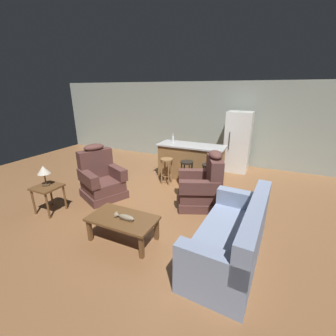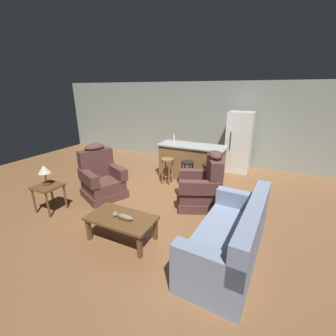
{
  "view_description": "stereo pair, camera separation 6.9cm",
  "coord_description": "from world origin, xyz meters",
  "px_view_note": "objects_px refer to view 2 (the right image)",
  "views": [
    {
      "loc": [
        1.88,
        -4.25,
        2.36
      ],
      "look_at": [
        -0.02,
        -0.1,
        0.75
      ],
      "focal_mm": 24.0,
      "sensor_mm": 36.0,
      "label": 1
    },
    {
      "loc": [
        1.94,
        -4.22,
        2.36
      ],
      "look_at": [
        -0.02,
        -0.1,
        0.75
      ],
      "focal_mm": 24.0,
      "sensor_mm": 36.0,
      "label": 2
    }
  ],
  "objects_px": {
    "fish_figurine": "(123,217)",
    "bottle_tall_green": "(174,139)",
    "couch": "(231,239)",
    "table_lamp": "(44,170)",
    "bar_stool_right": "(209,173)",
    "recliner_near_lamp": "(101,178)",
    "bar_stool_middle": "(187,169)",
    "recliner_near_island": "(202,187)",
    "refrigerator": "(239,142)",
    "bar_stool_left": "(167,166)",
    "end_table": "(48,190)",
    "coffee_table": "(121,220)",
    "kitchen_island": "(192,162)"
  },
  "relations": [
    {
      "from": "fish_figurine",
      "to": "bar_stool_middle",
      "type": "height_order",
      "value": "bar_stool_middle"
    },
    {
      "from": "recliner_near_lamp",
      "to": "refrigerator",
      "type": "bearing_deg",
      "value": 76.28
    },
    {
      "from": "fish_figurine",
      "to": "couch",
      "type": "height_order",
      "value": "couch"
    },
    {
      "from": "recliner_near_island",
      "to": "bar_stool_middle",
      "type": "xyz_separation_m",
      "value": [
        -0.63,
        0.74,
        0.05
      ]
    },
    {
      "from": "table_lamp",
      "to": "bar_stool_right",
      "type": "height_order",
      "value": "table_lamp"
    },
    {
      "from": "end_table",
      "to": "recliner_near_island",
      "type": "bearing_deg",
      "value": 29.99
    },
    {
      "from": "bar_stool_right",
      "to": "recliner_near_island",
      "type": "bearing_deg",
      "value": -83.95
    },
    {
      "from": "couch",
      "to": "table_lamp",
      "type": "relative_size",
      "value": 4.75
    },
    {
      "from": "end_table",
      "to": "refrigerator",
      "type": "distance_m",
      "value": 5.12
    },
    {
      "from": "recliner_near_lamp",
      "to": "recliner_near_island",
      "type": "relative_size",
      "value": 1.0
    },
    {
      "from": "recliner_near_lamp",
      "to": "end_table",
      "type": "height_order",
      "value": "recliner_near_lamp"
    },
    {
      "from": "recliner_near_lamp",
      "to": "fish_figurine",
      "type": "bearing_deg",
      "value": -13.25
    },
    {
      "from": "couch",
      "to": "recliner_near_island",
      "type": "xyz_separation_m",
      "value": [
        -0.86,
        1.39,
        0.08
      ]
    },
    {
      "from": "fish_figurine",
      "to": "bottle_tall_green",
      "type": "xyz_separation_m",
      "value": [
        -0.56,
        3.18,
        0.58
      ]
    },
    {
      "from": "end_table",
      "to": "bar_stool_middle",
      "type": "distance_m",
      "value": 3.1
    },
    {
      "from": "bar_stool_right",
      "to": "bottle_tall_green",
      "type": "bearing_deg",
      "value": 150.12
    },
    {
      "from": "couch",
      "to": "table_lamp",
      "type": "height_order",
      "value": "table_lamp"
    },
    {
      "from": "bar_stool_right",
      "to": "refrigerator",
      "type": "bearing_deg",
      "value": 78.49
    },
    {
      "from": "fish_figurine",
      "to": "bar_stool_right",
      "type": "xyz_separation_m",
      "value": [
        0.68,
        2.47,
        0.01
      ]
    },
    {
      "from": "bar_stool_middle",
      "to": "recliner_near_island",
      "type": "bearing_deg",
      "value": -49.78
    },
    {
      "from": "end_table",
      "to": "table_lamp",
      "type": "xyz_separation_m",
      "value": [
        -0.04,
        0.02,
        0.41
      ]
    },
    {
      "from": "bar_stool_left",
      "to": "fish_figurine",
      "type": "bearing_deg",
      "value": -80.24
    },
    {
      "from": "recliner_near_island",
      "to": "bar_stool_left",
      "type": "height_order",
      "value": "recliner_near_island"
    },
    {
      "from": "kitchen_island",
      "to": "bar_stool_right",
      "type": "distance_m",
      "value": 0.91
    },
    {
      "from": "refrigerator",
      "to": "bar_stool_left",
      "type": "bearing_deg",
      "value": -128.86
    },
    {
      "from": "coffee_table",
      "to": "bottle_tall_green",
      "type": "bearing_deg",
      "value": 98.91
    },
    {
      "from": "bottle_tall_green",
      "to": "couch",
      "type": "bearing_deg",
      "value": -52.53
    },
    {
      "from": "couch",
      "to": "bar_stool_right",
      "type": "height_order",
      "value": "couch"
    },
    {
      "from": "bar_stool_right",
      "to": "refrigerator",
      "type": "height_order",
      "value": "refrigerator"
    },
    {
      "from": "fish_figurine",
      "to": "kitchen_island",
      "type": "height_order",
      "value": "kitchen_island"
    },
    {
      "from": "fish_figurine",
      "to": "recliner_near_lamp",
      "type": "distance_m",
      "value": 1.9
    },
    {
      "from": "recliner_near_lamp",
      "to": "recliner_near_island",
      "type": "bearing_deg",
      "value": 39.03
    },
    {
      "from": "recliner_near_lamp",
      "to": "bar_stool_left",
      "type": "relative_size",
      "value": 1.76
    },
    {
      "from": "couch",
      "to": "bar_stool_middle",
      "type": "height_order",
      "value": "couch"
    },
    {
      "from": "recliner_near_lamp",
      "to": "end_table",
      "type": "distance_m",
      "value": 1.12
    },
    {
      "from": "couch",
      "to": "refrigerator",
      "type": "height_order",
      "value": "refrigerator"
    },
    {
      "from": "bottle_tall_green",
      "to": "coffee_table",
      "type": "bearing_deg",
      "value": -81.09
    },
    {
      "from": "couch",
      "to": "recliner_near_island",
      "type": "distance_m",
      "value": 1.63
    },
    {
      "from": "table_lamp",
      "to": "bottle_tall_green",
      "type": "distance_m",
      "value": 3.32
    },
    {
      "from": "couch",
      "to": "recliner_near_lamp",
      "type": "bearing_deg",
      "value": -11.55
    },
    {
      "from": "recliner_near_lamp",
      "to": "bar_stool_middle",
      "type": "relative_size",
      "value": 1.76
    },
    {
      "from": "bar_stool_middle",
      "to": "couch",
      "type": "bearing_deg",
      "value": -55.04
    },
    {
      "from": "table_lamp",
      "to": "bottle_tall_green",
      "type": "bearing_deg",
      "value": 64.64
    },
    {
      "from": "coffee_table",
      "to": "recliner_near_lamp",
      "type": "bearing_deg",
      "value": 140.77
    },
    {
      "from": "fish_figurine",
      "to": "bottle_tall_green",
      "type": "distance_m",
      "value": 3.29
    },
    {
      "from": "fish_figurine",
      "to": "bar_stool_right",
      "type": "distance_m",
      "value": 2.56
    },
    {
      "from": "bar_stool_middle",
      "to": "refrigerator",
      "type": "distance_m",
      "value": 2.09
    },
    {
      "from": "recliner_near_lamp",
      "to": "kitchen_island",
      "type": "distance_m",
      "value": 2.43
    },
    {
      "from": "coffee_table",
      "to": "table_lamp",
      "type": "xyz_separation_m",
      "value": [
        -1.92,
        0.16,
        0.5
      ]
    },
    {
      "from": "bar_stool_left",
      "to": "refrigerator",
      "type": "height_order",
      "value": "refrigerator"
    }
  ]
}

